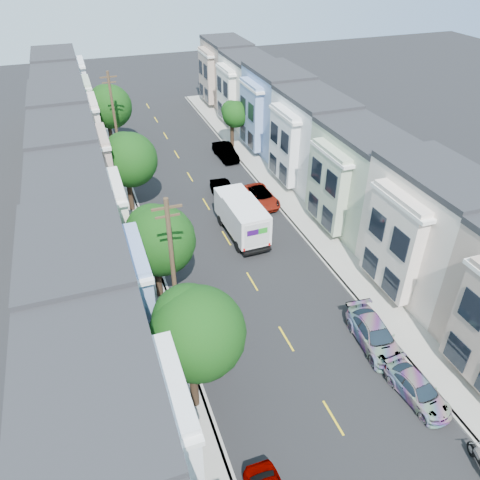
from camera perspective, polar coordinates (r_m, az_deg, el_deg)
The scene contains 25 objects.
ground at distance 30.03m, azimuth 5.64°, elevation -11.90°, with size 160.00×160.00×0.00m, color black.
road_slab at distance 41.03m, azimuth -2.98°, elevation 2.42°, with size 12.00×70.00×0.02m, color black.
curb_left at distance 40.01m, azimuth -11.29°, elevation 0.94°, with size 0.30×70.00×0.15m, color gray.
curb_right at distance 42.83m, azimuth 4.79°, elevation 3.91°, with size 0.30×70.00×0.15m, color gray.
sidewalk_left at distance 39.91m, azimuth -13.12°, elevation 0.59°, with size 2.60×70.00×0.15m, color gray.
sidewalk_right at distance 43.33m, azimuth 6.37°, elevation 4.19°, with size 2.60×70.00×0.15m, color gray.
centerline at distance 41.04m, azimuth -2.98°, elevation 2.41°, with size 0.12×70.00×0.01m, color gold.
townhouse_row_left at distance 39.91m, azimuth -18.46°, elevation -0.52°, with size 5.00×70.00×8.50m, color #ADBD9E.
townhouse_row_right at distance 44.99m, azimuth 10.77°, elevation 4.87°, with size 5.00×70.00×8.50m, color #ADBD9E.
tree_b at distance 22.93m, azimuth -5.40°, elevation -11.34°, with size 4.70×4.70×7.61m.
tree_c at distance 30.57m, azimuth -9.94°, elevation -0.11°, with size 4.70×4.70×6.96m.
tree_d at distance 41.40m, azimuth -13.40°, elevation 9.44°, with size 4.70×4.70×7.25m.
tree_e at distance 54.50m, azimuth -15.66°, elevation 15.36°, with size 4.70×4.70×7.49m.
tree_far_r at distance 54.23m, azimuth -0.69°, elevation 15.01°, with size 2.96×2.96×5.33m.
utility_pole_near at distance 26.51m, azimuth -8.09°, elevation -4.43°, with size 1.60×0.26×10.00m.
utility_pole_far at distance 49.49m, azimuth -14.96°, elevation 13.64°, with size 1.60×0.26×10.00m.
fedex_truck at distance 38.13m, azimuth 0.21°, elevation 2.90°, with size 2.55×6.63×3.18m.
lead_sedan at distance 43.96m, azimuth -2.10°, elevation 5.85°, with size 1.57×4.44×1.48m, color black.
parked_left_c at distance 29.03m, azimuth -4.23°, elevation -11.81°, with size 1.51×4.27×1.42m, color #A7A7A7.
parked_left_d at distance 38.30m, azimuth -9.23°, elevation 0.57°, with size 1.37×3.87×1.29m, color #561023.
parked_right_a at distance 28.26m, azimuth 20.85°, elevation -16.70°, with size 1.71×4.08×1.22m, color #2B2E33.
parked_right_b at distance 30.24m, azimuth 16.09°, elevation -11.06°, with size 2.03×4.84×1.45m, color silver.
parked_right_c at distance 43.34m, azimuth 2.63°, elevation 5.28°, with size 2.21×4.78×1.33m, color black.
parked_right_d at distance 52.33m, azimuth -1.78°, elevation 10.70°, with size 1.62×4.58×1.53m, color black.
motorcycle at distance 26.90m, azimuth 27.19°, elevation -22.96°, with size 0.31×2.27×0.90m.
Camera 1 is at (-9.67, -18.59, 21.51)m, focal length 35.00 mm.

